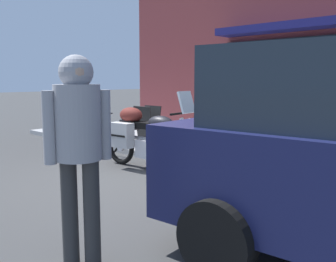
% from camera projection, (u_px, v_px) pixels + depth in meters
% --- Properties ---
extents(ground_plane, '(80.00, 80.00, 0.00)m').
position_uv_depth(ground_plane, '(131.00, 180.00, 5.97)').
color(ground_plane, '#3C3C3C').
extents(touring_motorcycle, '(2.22, 0.79, 1.41)m').
position_uv_depth(touring_motorcycle, '(145.00, 136.00, 6.61)').
color(touring_motorcycle, black).
rests_on(touring_motorcycle, ground_plane).
extents(parked_bicycle, '(1.72, 0.51, 0.94)m').
position_uv_depth(parked_bicycle, '(89.00, 135.00, 8.22)').
color(parked_bicycle, black).
rests_on(parked_bicycle, ground_plane).
extents(pedestrian_walking, '(0.49, 0.53, 1.80)m').
position_uv_depth(pedestrian_walking, '(78.00, 136.00, 3.10)').
color(pedestrian_walking, '#323232').
rests_on(pedestrian_walking, ground_plane).
extents(sandwich_board_sign, '(0.55, 0.40, 0.85)m').
position_uv_depth(sandwich_board_sign, '(147.00, 124.00, 8.88)').
color(sandwich_board_sign, black).
rests_on(sandwich_board_sign, sidewalk_curb).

